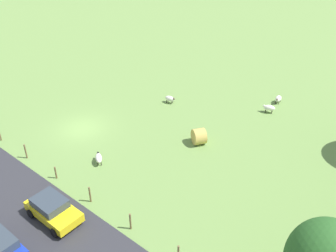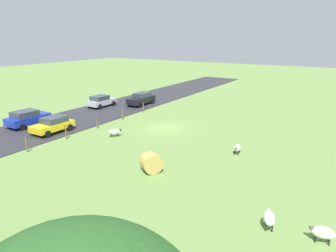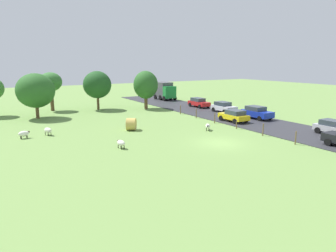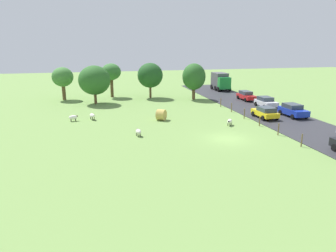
{
  "view_description": "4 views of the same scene",
  "coord_description": "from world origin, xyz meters",
  "px_view_note": "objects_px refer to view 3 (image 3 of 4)",
  "views": [
    {
      "loc": [
        17.54,
        24.69,
        19.05
      ],
      "look_at": [
        -4.36,
        6.42,
        0.78
      ],
      "focal_mm": 41.44,
      "sensor_mm": 36.0,
      "label": 1
    },
    {
      "loc": [
        -15.98,
        24.87,
        8.87
      ],
      "look_at": [
        -2.43,
        3.3,
        1.38
      ],
      "focal_mm": 32.31,
      "sensor_mm": 36.0,
      "label": 2
    },
    {
      "loc": [
        -18.47,
        -21.55,
        7.51
      ],
      "look_at": [
        -2.94,
        4.65,
        1.11
      ],
      "focal_mm": 32.83,
      "sensor_mm": 36.0,
      "label": 3
    },
    {
      "loc": [
        -13.03,
        -28.45,
        9.5
      ],
      "look_at": [
        -5.76,
        2.13,
        1.15
      ],
      "focal_mm": 33.75,
      "sensor_mm": 36.0,
      "label": 4
    }
  ],
  "objects_px": {
    "sheep_0": "(48,130)",
    "truck_0": "(165,90)",
    "tree_2": "(97,85)",
    "tree_1": "(36,91)",
    "tree_3": "(51,82)",
    "car_4": "(224,107)",
    "tree_4": "(146,85)",
    "car_5": "(234,115)",
    "sheep_3": "(208,126)",
    "hay_bale_0": "(131,124)",
    "car_0": "(334,127)",
    "car_2": "(257,112)",
    "car_1": "(199,102)",
    "sheep_1": "(24,134)",
    "sheep_2": "(121,143)"
  },
  "relations": [
    {
      "from": "car_0",
      "to": "car_1",
      "type": "height_order",
      "value": "car_1"
    },
    {
      "from": "sheep_3",
      "to": "car_4",
      "type": "xyz_separation_m",
      "value": [
        9.67,
        8.6,
        0.37
      ]
    },
    {
      "from": "car_1",
      "to": "tree_1",
      "type": "bearing_deg",
      "value": 173.26
    },
    {
      "from": "tree_2",
      "to": "tree_1",
      "type": "bearing_deg",
      "value": -160.81
    },
    {
      "from": "car_5",
      "to": "tree_1",
      "type": "bearing_deg",
      "value": 143.69
    },
    {
      "from": "sheep_1",
      "to": "sheep_2",
      "type": "xyz_separation_m",
      "value": [
        6.95,
        -8.33,
        0.01
      ]
    },
    {
      "from": "truck_0",
      "to": "tree_1",
      "type": "bearing_deg",
      "value": -160.34
    },
    {
      "from": "car_0",
      "to": "tree_1",
      "type": "bearing_deg",
      "value": 133.82
    },
    {
      "from": "sheep_3",
      "to": "car_5",
      "type": "distance_m",
      "value": 6.28
    },
    {
      "from": "car_2",
      "to": "car_5",
      "type": "xyz_separation_m",
      "value": [
        -4.03,
        -0.01,
        -0.07
      ]
    },
    {
      "from": "sheep_0",
      "to": "sheep_1",
      "type": "distance_m",
      "value": 2.33
    },
    {
      "from": "tree_4",
      "to": "truck_0",
      "type": "distance_m",
      "value": 12.33
    },
    {
      "from": "sheep_0",
      "to": "truck_0",
      "type": "xyz_separation_m",
      "value": [
        25.53,
        19.97,
        1.36
      ]
    },
    {
      "from": "sheep_2",
      "to": "tree_1",
      "type": "xyz_separation_m",
      "value": [
        -4.07,
        19.57,
        3.24
      ]
    },
    {
      "from": "tree_2",
      "to": "tree_4",
      "type": "xyz_separation_m",
      "value": [
        6.96,
        -3.09,
        -0.1
      ]
    },
    {
      "from": "car_2",
      "to": "car_4",
      "type": "height_order",
      "value": "car_2"
    },
    {
      "from": "sheep_1",
      "to": "tree_4",
      "type": "relative_size",
      "value": 0.19
    },
    {
      "from": "tree_2",
      "to": "sheep_3",
      "type": "bearing_deg",
      "value": -74.85
    },
    {
      "from": "truck_0",
      "to": "car_2",
      "type": "distance_m",
      "value": 24.4
    },
    {
      "from": "tree_4",
      "to": "car_4",
      "type": "xyz_separation_m",
      "value": [
        8.38,
        -9.27,
        -2.98
      ]
    },
    {
      "from": "sheep_0",
      "to": "tree_3",
      "type": "xyz_separation_m",
      "value": [
        3.56,
        16.85,
        3.88
      ]
    },
    {
      "from": "tree_3",
      "to": "car_4",
      "type": "bearing_deg",
      "value": -34.2
    },
    {
      "from": "sheep_0",
      "to": "car_5",
      "type": "distance_m",
      "value": 22.06
    },
    {
      "from": "sheep_3",
      "to": "tree_2",
      "type": "height_order",
      "value": "tree_2"
    },
    {
      "from": "tree_1",
      "to": "car_2",
      "type": "xyz_separation_m",
      "value": [
        25.08,
        -15.46,
        -2.82
      ]
    },
    {
      "from": "tree_2",
      "to": "car_0",
      "type": "xyz_separation_m",
      "value": [
        15.58,
        -29.44,
        -3.1
      ]
    },
    {
      "from": "hay_bale_0",
      "to": "tree_4",
      "type": "bearing_deg",
      "value": 57.44
    },
    {
      "from": "sheep_3",
      "to": "tree_3",
      "type": "relative_size",
      "value": 0.2
    },
    {
      "from": "tree_2",
      "to": "car_4",
      "type": "height_order",
      "value": "tree_2"
    },
    {
      "from": "sheep_3",
      "to": "truck_0",
      "type": "bearing_deg",
      "value": 69.76
    },
    {
      "from": "sheep_1",
      "to": "tree_4",
      "type": "bearing_deg",
      "value": 30.62
    },
    {
      "from": "tree_1",
      "to": "tree_2",
      "type": "relative_size",
      "value": 0.99
    },
    {
      "from": "tree_1",
      "to": "tree_4",
      "type": "relative_size",
      "value": 0.99
    },
    {
      "from": "sheep_1",
      "to": "tree_3",
      "type": "distance_m",
      "value": 18.44
    },
    {
      "from": "tree_3",
      "to": "car_1",
      "type": "bearing_deg",
      "value": -21.86
    },
    {
      "from": "sheep_0",
      "to": "truck_0",
      "type": "relative_size",
      "value": 0.25
    },
    {
      "from": "sheep_0",
      "to": "car_0",
      "type": "distance_m",
      "value": 29.75
    },
    {
      "from": "tree_4",
      "to": "car_5",
      "type": "bearing_deg",
      "value": -73.69
    },
    {
      "from": "car_4",
      "to": "sheep_3",
      "type": "bearing_deg",
      "value": -138.35
    },
    {
      "from": "sheep_0",
      "to": "sheep_3",
      "type": "distance_m",
      "value": 17.07
    },
    {
      "from": "sheep_0",
      "to": "truck_0",
      "type": "distance_m",
      "value": 32.44
    },
    {
      "from": "tree_1",
      "to": "truck_0",
      "type": "bearing_deg",
      "value": 19.66
    },
    {
      "from": "hay_bale_0",
      "to": "car_0",
      "type": "height_order",
      "value": "car_0"
    },
    {
      "from": "tree_2",
      "to": "tree_4",
      "type": "bearing_deg",
      "value": -23.94
    },
    {
      "from": "car_1",
      "to": "car_2",
      "type": "bearing_deg",
      "value": -88.39
    },
    {
      "from": "truck_0",
      "to": "car_5",
      "type": "distance_m",
      "value": 24.72
    },
    {
      "from": "sheep_1",
      "to": "truck_0",
      "type": "xyz_separation_m",
      "value": [
        27.85,
        20.16,
        1.4
      ]
    },
    {
      "from": "tree_1",
      "to": "tree_4",
      "type": "bearing_deg",
      "value": 0.75
    },
    {
      "from": "sheep_1",
      "to": "car_5",
      "type": "bearing_deg",
      "value": -10.03
    },
    {
      "from": "hay_bale_0",
      "to": "tree_4",
      "type": "distance_m",
      "value": 16.24
    }
  ]
}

